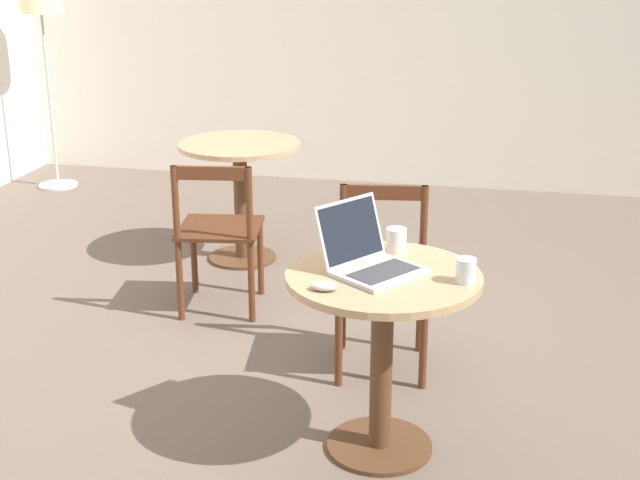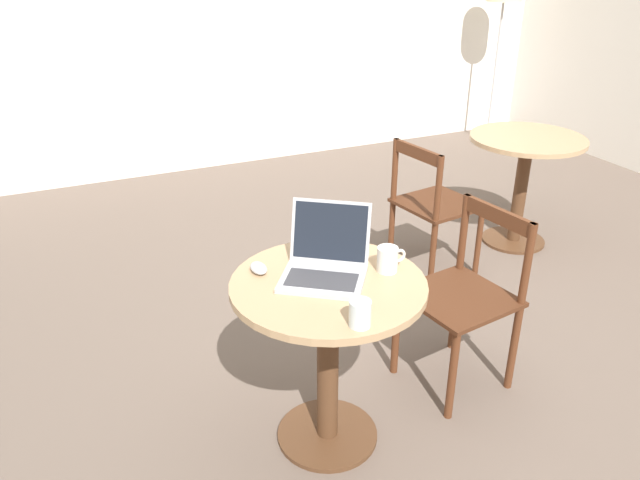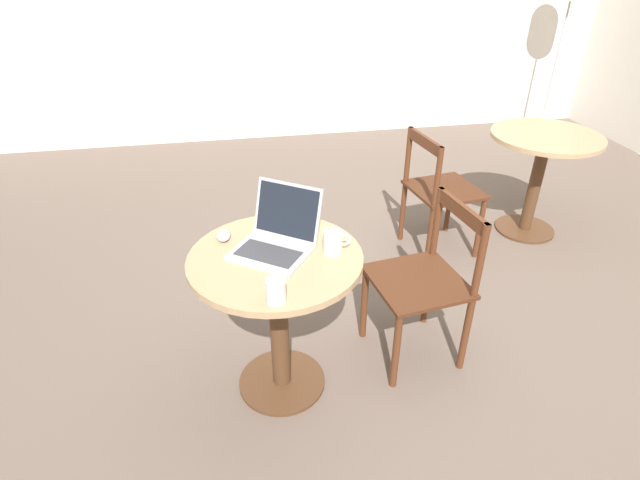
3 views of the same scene
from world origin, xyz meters
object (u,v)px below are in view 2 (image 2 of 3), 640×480
Objects in this scene: cafe_table_near at (328,326)px; mug at (388,259)px; cafe_table_mid at (524,165)px; laptop at (325,263)px; floor_lamp at (503,3)px; chair_mid_left at (432,207)px; drinking_glass at (360,313)px; chair_near_right at (465,297)px; mouse at (259,268)px.

cafe_table_near is 6.25× the size of mug.
cafe_table_mid is at bearing 34.28° from mug.
laptop is at bearing 76.94° from cafe_table_near.
laptop is at bearing -150.50° from cafe_table_mid.
laptop is 0.24m from mug.
chair_mid_left is at bearing -135.33° from floor_lamp.
mug reaches higher than drinking_glass.
floor_lamp reaches higher than chair_near_right.
cafe_table_mid is 2.51m from floor_lamp.
cafe_table_mid is 0.81m from chair_mid_left.
floor_lamp is 4.65m from mouse.
cafe_table_near is at bearing 84.60° from drinking_glass.
floor_lamp is 3.61× the size of laptop.
drinking_glass is (-0.03, -0.31, 0.24)m from cafe_table_near.
floor_lamp reaches higher than drinking_glass.
chair_near_right reaches higher than cafe_table_mid.
chair_near_right is 1.91× the size of laptop.
cafe_table_mid is 2.29m from laptop.
cafe_table_near is at bearing -138.62° from chair_mid_left.
mouse is at bearing 149.71° from laptop.
floor_lamp is at bearing 44.67° from chair_mid_left.
chair_near_right is at bearing -4.74° from mouse.
laptop is (-0.73, -0.05, 0.36)m from chair_near_right.
mouse is 0.83× the size of mug.
floor_lamp is 17.12× the size of drinking_glass.
cafe_table_near is 1.00× the size of cafe_table_mid.
chair_mid_left is at bearing 48.34° from mug.
floor_lamp is at bearing 56.19° from cafe_table_mid.
chair_mid_left is 9.08× the size of drinking_glass.
chair_near_right is at bearing 13.75° from mug.
mug is 1.29× the size of drinking_glass.
cafe_table_near is 1.70× the size of laptop.
mouse is (-0.95, 0.08, 0.33)m from chair_near_right.
drinking_glass reaches higher than cafe_table_mid.
floor_lamp is (2.58, 3.04, 0.92)m from chair_near_right.
drinking_glass is at bearing -95.40° from cafe_table_near.
floor_lamp is at bearing 49.76° from chair_near_right.
cafe_table_mid is 2.43m from mouse.
floor_lamp reaches higher than cafe_table_near.
cafe_table_mid is 2.13m from mug.
cafe_table_mid is 6.25× the size of mug.
laptop is 3.67× the size of mug.
floor_lamp reaches higher than chair_mid_left.
mug is (-1.75, -1.19, 0.25)m from cafe_table_mid.
chair_near_right is at bearing -115.81° from chair_mid_left.
mouse is 0.50m from mug.
chair_near_right and drinking_glass have the same top height.
laptop is 0.36m from drinking_glass.
cafe_table_near is at bearing -103.06° from laptop.
drinking_glass is (-0.77, -0.41, 0.36)m from chair_near_right.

